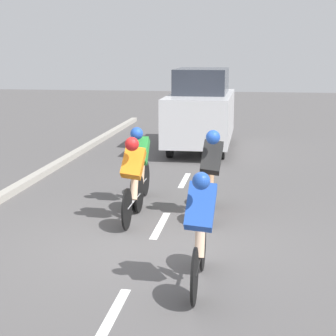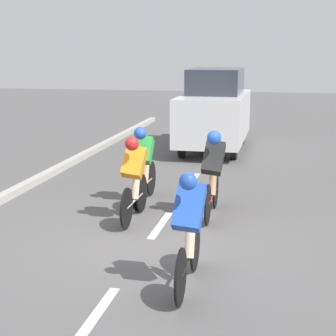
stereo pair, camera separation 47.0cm
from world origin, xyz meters
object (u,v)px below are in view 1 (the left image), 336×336
object	(u,v)px
cyclist_orange	(133,176)
cyclist_blue	(200,227)
cyclist_green	(139,163)
support_car	(201,110)
cyclist_black	(211,170)

from	to	relation	value
cyclist_orange	cyclist_blue	bearing A→B (deg)	118.33
cyclist_blue	cyclist_green	bearing A→B (deg)	-67.88
cyclist_green	support_car	size ratio (longest dim) A/B	0.42
cyclist_orange	cyclist_blue	distance (m)	2.78
cyclist_orange	support_car	size ratio (longest dim) A/B	0.40
cyclist_black	support_car	world-z (taller)	support_car
cyclist_orange	support_car	world-z (taller)	support_car
cyclist_green	support_car	bearing A→B (deg)	-95.55
cyclist_orange	cyclist_black	world-z (taller)	cyclist_black
cyclist_orange	support_car	bearing A→B (deg)	-93.69
cyclist_blue	support_car	distance (m)	9.45
cyclist_blue	cyclist_orange	bearing A→B (deg)	-61.67
cyclist_green	cyclist_black	bearing A→B (deg)	155.95
cyclist_blue	cyclist_black	world-z (taller)	cyclist_black
cyclist_orange	support_car	xyz separation A→B (m)	(-0.45, -6.95, 0.36)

